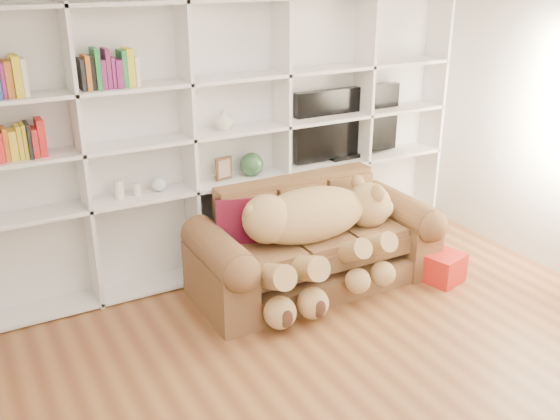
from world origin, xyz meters
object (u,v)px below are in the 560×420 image
gift_box (443,267)px  tv (347,124)px  sofa (313,248)px  teddy_bear (316,228)px

gift_box → tv: 1.62m
sofa → teddy_bear: teddy_bear is taller
teddy_bear → tv: size_ratio=1.33×
teddy_bear → tv: tv is taller
teddy_bear → gift_box: 1.27m
tv → gift_box: bearing=-77.9°
sofa → gift_box: size_ratio=6.55×
sofa → gift_box: bearing=-27.2°
sofa → tv: 1.34m
sofa → tv: bearing=40.7°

